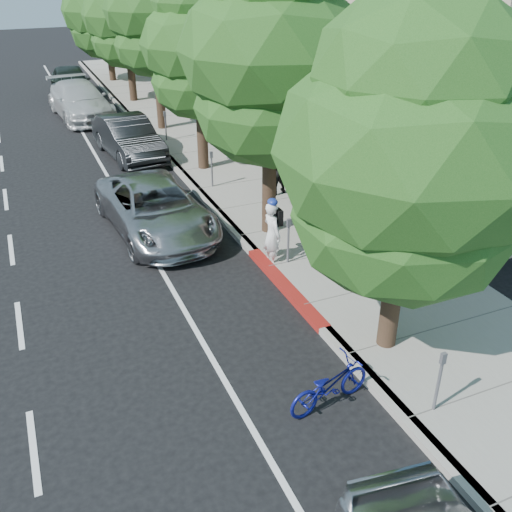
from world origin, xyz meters
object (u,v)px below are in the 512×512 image
street_tree_1 (271,55)px  silver_suv (155,208)px  street_tree_3 (153,12)px  white_pickup (80,101)px  bicycle (329,385)px  dark_sedan (128,138)px  street_tree_0 (411,155)px  street_tree_4 (126,16)px  cyclist (272,234)px  street_tree_2 (198,47)px  dark_suv_far (71,83)px  pedestrian (274,168)px  street_tree_5 (105,11)px

street_tree_1 → silver_suv: size_ratio=1.51×
street_tree_3 → white_pickup: bearing=128.3°
bicycle → white_pickup: bearing=-7.3°
dark_sedan → street_tree_0: bearing=-87.6°
street_tree_4 → bicycle: (-1.96, -25.00, -3.99)m
silver_suv → street_tree_3: bearing=69.7°
white_pickup → cyclist: bearing=-87.4°
street_tree_2 → dark_suv_far: 15.15m
street_tree_0 → street_tree_1: street_tree_1 is taller
white_pickup → dark_suv_far: dark_suv_far is taller
street_tree_0 → bicycle: bearing=-152.9°
dark_sedan → pedestrian: (3.57, -6.25, 0.25)m
street_tree_0 → white_pickup: size_ratio=1.22×
street_tree_0 → pedestrian: 9.23m
cyclist → bicycle: cyclist is taller
bicycle → dark_sedan: (-0.27, 15.79, 0.34)m
dark_sedan → dark_suv_far: dark_suv_far is taller
street_tree_3 → street_tree_5: 12.04m
street_tree_5 → dark_suv_far: (-2.97, -3.59, -3.34)m
street_tree_2 → bicycle: (-1.96, -13.00, -4.05)m
bicycle → dark_suv_far: 27.43m
street_tree_0 → street_tree_5: bearing=90.0°
cyclist → bicycle: 5.48m
cyclist → pedestrian: (2.02, 4.23, 0.16)m
street_tree_3 → bicycle: bearing=-95.9°
dark_sedan → white_pickup: 7.20m
silver_suv → cyclist: bearing=-58.2°
street_tree_0 → street_tree_4: size_ratio=0.99×
street_tree_1 → pedestrian: (1.35, 2.54, -4.07)m
silver_suv → dark_suv_far: dark_suv_far is taller
dark_suv_far → white_pickup: bearing=-88.7°
street_tree_3 → cyclist: size_ratio=4.53×
street_tree_0 → bicycle: street_tree_0 is taller
white_pickup → street_tree_5: bearing=63.7°
street_tree_4 → bicycle: size_ratio=4.08×
street_tree_1 → street_tree_3: street_tree_1 is taller
street_tree_2 → silver_suv: street_tree_2 is taller
cyclist → white_pickup: bearing=1.5°
street_tree_4 → dark_sedan: size_ratio=1.48×
street_tree_3 → pedestrian: street_tree_3 is taller
bicycle → street_tree_0: bearing=-73.1°
street_tree_4 → white_pickup: size_ratio=1.24×
silver_suv → dark_sedan: dark_sedan is taller
street_tree_0 → street_tree_3: 18.02m
street_tree_5 → bicycle: street_tree_5 is taller
street_tree_2 → pedestrian: 5.08m
street_tree_4 → bicycle: street_tree_4 is taller
street_tree_0 → street_tree_5: 30.00m
pedestrian → street_tree_1: bearing=46.8°
street_tree_3 → cyclist: bearing=-92.8°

